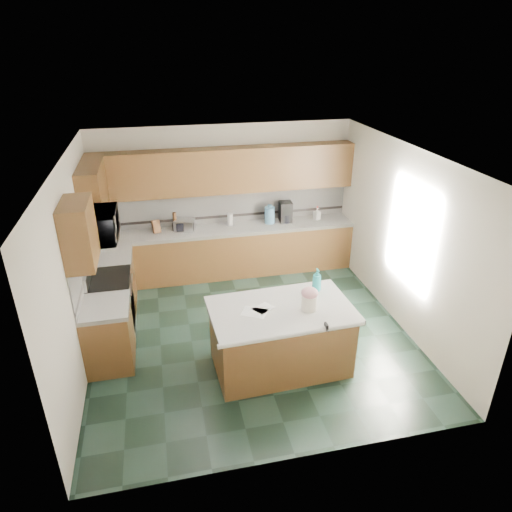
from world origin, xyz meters
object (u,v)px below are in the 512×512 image
object	(u,v)px
treat_jar	(309,302)
toaster_oven	(184,225)
island_top	(281,310)
soap_bottle_island	(317,280)
island_base	(281,339)
coffee_maker	(286,212)
knife_block	(156,227)

from	to	relation	value
treat_jar	toaster_oven	xyz separation A→B (m)	(-1.33, 2.95, -0.00)
island_top	soap_bottle_island	xyz separation A→B (m)	(0.58, 0.32, 0.20)
island_base	coffee_maker	world-z (taller)	coffee_maker
island_base	coffee_maker	xyz separation A→B (m)	(0.87, 2.88, 0.68)
knife_block	treat_jar	bearing A→B (deg)	-74.92
toaster_oven	island_top	bearing A→B (deg)	-53.02
island_base	treat_jar	xyz separation A→B (m)	(0.33, -0.10, 0.59)
treat_jar	coffee_maker	distance (m)	3.03
island_top	coffee_maker	bearing A→B (deg)	70.66
treat_jar	coffee_maker	xyz separation A→B (m)	(0.53, 2.98, 0.09)
island_base	soap_bottle_island	xyz separation A→B (m)	(0.58, 0.32, 0.66)
soap_bottle_island	island_base	bearing A→B (deg)	-150.29
island_top	knife_block	xyz separation A→B (m)	(-1.49, 2.85, 0.14)
treat_jar	toaster_oven	size ratio (longest dim) A/B	0.60
toaster_oven	coffee_maker	distance (m)	1.87
island_top	knife_block	world-z (taller)	knife_block
treat_jar	island_top	bearing A→B (deg)	179.67
island_top	soap_bottle_island	distance (m)	0.69
island_base	soap_bottle_island	world-z (taller)	soap_bottle_island
coffee_maker	treat_jar	bearing A→B (deg)	-96.18
knife_block	toaster_oven	size ratio (longest dim) A/B	0.67
treat_jar	soap_bottle_island	xyz separation A→B (m)	(0.25, 0.42, 0.06)
island_base	island_top	distance (m)	0.46
soap_bottle_island	coffee_maker	distance (m)	2.58
treat_jar	knife_block	bearing A→B (deg)	138.01
island_base	toaster_oven	distance (m)	3.08
soap_bottle_island	toaster_oven	xyz separation A→B (m)	(-1.58, 2.53, -0.07)
island_base	treat_jar	size ratio (longest dim) A/B	8.33
treat_jar	soap_bottle_island	world-z (taller)	soap_bottle_island
knife_block	coffee_maker	distance (m)	2.36
island_top	coffee_maker	xyz separation A→B (m)	(0.87, 2.88, 0.22)
island_top	coffee_maker	size ratio (longest dim) A/B	4.83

